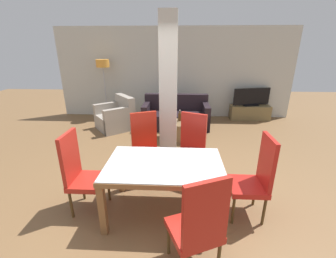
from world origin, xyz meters
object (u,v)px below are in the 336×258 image
object	(u,v)px
bottle	(180,117)
tv_stand	(250,112)
coffee_table	(176,131)
tv_screen	(252,97)
dining_chair_head_left	(81,171)
dining_chair_far_right	(191,146)
sofa	(176,116)
dining_chair_near_right	(199,225)
armchair	(116,118)
dining_chair_far_left	(146,145)
floor_lamp	(103,69)
dining_table	(165,173)
dining_chair_head_right	(256,176)

from	to	relation	value
bottle	tv_stand	distance (m)	2.72
coffee_table	tv_screen	xyz separation A→B (m)	(2.24, 1.75, 0.47)
dining_chair_head_left	dining_chair_far_right	bearing A→B (deg)	120.54
sofa	tv_screen	world-z (taller)	tv_screen
dining_chair_near_right	sofa	xyz separation A→B (m)	(-0.29, 4.38, -0.29)
dining_chair_head_left	armchair	size ratio (longest dim) A/B	0.93
dining_chair_far_left	dining_chair_near_right	size ratio (longest dim) A/B	1.00
dining_chair_near_right	dining_chair_far_right	bearing A→B (deg)	66.65
tv_stand	floor_lamp	size ratio (longest dim) A/B	0.66
tv_stand	coffee_table	bearing A→B (deg)	-142.04
dining_table	dining_chair_head_left	distance (m)	1.11
armchair	bottle	size ratio (longest dim) A/B	4.48
dining_chair_head_left	tv_stand	bearing A→B (deg)	141.05
dining_chair_head_left	dining_chair_far_left	bearing A→B (deg)	140.45
dining_chair_head_left	dining_chair_far_right	distance (m)	1.73
dining_chair_head_left	dining_chair_near_right	distance (m)	1.72
dining_chair_head_right	bottle	distance (m)	2.83
dining_chair_head_left	floor_lamp	size ratio (longest dim) A/B	0.63
bottle	floor_lamp	bearing A→B (deg)	146.01
bottle	tv_stand	size ratio (longest dim) A/B	0.23
coffee_table	floor_lamp	size ratio (longest dim) A/B	0.37
dining_chair_far_right	armchair	bearing A→B (deg)	-27.88
dining_chair_near_right	tv_stand	xyz separation A→B (m)	(1.98, 5.15, -0.37)
coffee_table	floor_lamp	world-z (taller)	floor_lamp
dining_chair_far_left	tv_stand	world-z (taller)	dining_chair_far_left
coffee_table	bottle	size ratio (longest dim) A/B	2.43
dining_chair_head_left	sofa	world-z (taller)	dining_chair_head_left
dining_chair_far_left	tv_screen	distance (m)	4.35
coffee_table	tv_stand	xyz separation A→B (m)	(2.24, 1.75, -0.01)
dining_chair_far_right	tv_stand	size ratio (longest dim) A/B	0.95
dining_chair_head_right	coffee_table	size ratio (longest dim) A/B	1.72
armchair	floor_lamp	size ratio (longest dim) A/B	0.67
dining_table	floor_lamp	bearing A→B (deg)	116.52
dining_chair_head_left	coffee_table	distance (m)	2.84
dining_table	dining_chair_near_right	size ratio (longest dim) A/B	1.33
floor_lamp	dining_chair_head_right	bearing A→B (deg)	-52.22
dining_table	floor_lamp	size ratio (longest dim) A/B	0.84
dining_table	tv_screen	bearing A→B (deg)	61.26
dining_chair_far_left	dining_chair_head_right	bearing A→B (deg)	127.07
armchair	tv_screen	world-z (taller)	tv_screen
bottle	tv_screen	bearing A→B (deg)	37.00
dining_chair_head_left	coffee_table	bearing A→B (deg)	154.24
tv_screen	dining_chair_near_right	bearing A→B (deg)	55.65
armchair	coffee_table	size ratio (longest dim) A/B	1.84
coffee_table	dining_chair_head_right	bearing A→B (deg)	-67.56
armchair	coffee_table	world-z (taller)	armchair
tv_screen	tv_stand	bearing A→B (deg)	180.00
tv_stand	dining_chair_near_right	bearing A→B (deg)	-110.98
dining_chair_head_left	sofa	xyz separation A→B (m)	(1.20, 3.51, -0.29)
dining_table	dining_chair_far_left	bearing A→B (deg)	112.59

